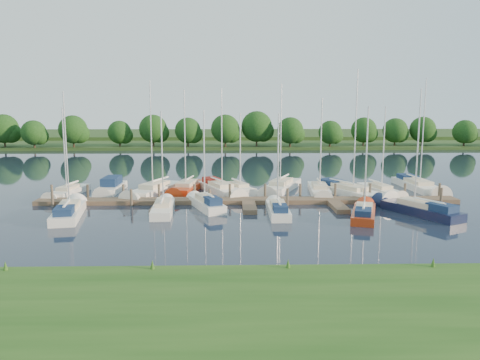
{
  "coord_description": "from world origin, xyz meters",
  "views": [
    {
      "loc": [
        -1.77,
        -35.66,
        9.2
      ],
      "look_at": [
        -0.76,
        8.0,
        2.2
      ],
      "focal_mm": 35.0,
      "sensor_mm": 36.0,
      "label": 1
    }
  ],
  "objects_px": {
    "sailboat_n_5": "(239,189)",
    "motorboat": "(111,188)",
    "sailboat_n_0": "(68,193)",
    "sailboat_s_2": "(206,205)",
    "dock": "(248,202)"
  },
  "relations": [
    {
      "from": "dock",
      "to": "sailboat_n_5",
      "type": "bearing_deg",
      "value": 96.08
    },
    {
      "from": "sailboat_n_0",
      "to": "dock",
      "type": "bearing_deg",
      "value": 173.96
    },
    {
      "from": "sailboat_n_5",
      "to": "sailboat_s_2",
      "type": "distance_m",
      "value": 8.86
    },
    {
      "from": "motorboat",
      "to": "sailboat_s_2",
      "type": "relative_size",
      "value": 0.74
    },
    {
      "from": "dock",
      "to": "sailboat_n_0",
      "type": "distance_m",
      "value": 19.11
    },
    {
      "from": "sailboat_s_2",
      "to": "motorboat",
      "type": "bearing_deg",
      "value": 120.28
    },
    {
      "from": "sailboat_n_5",
      "to": "sailboat_n_0",
      "type": "bearing_deg",
      "value": -16.64
    },
    {
      "from": "sailboat_n_5",
      "to": "sailboat_s_2",
      "type": "height_order",
      "value": "sailboat_s_2"
    },
    {
      "from": "motorboat",
      "to": "sailboat_s_2",
      "type": "distance_m",
      "value": 13.63
    },
    {
      "from": "sailboat_n_0",
      "to": "sailboat_s_2",
      "type": "bearing_deg",
      "value": 164.31
    },
    {
      "from": "dock",
      "to": "sailboat_n_5",
      "type": "height_order",
      "value": "sailboat_n_5"
    },
    {
      "from": "sailboat_n_5",
      "to": "motorboat",
      "type": "bearing_deg",
      "value": -22.94
    },
    {
      "from": "dock",
      "to": "sailboat_n_0",
      "type": "xyz_separation_m",
      "value": [
        -18.47,
        4.89,
        0.07
      ]
    },
    {
      "from": "sailboat_n_5",
      "to": "sailboat_s_2",
      "type": "bearing_deg",
      "value": 47.22
    },
    {
      "from": "dock",
      "to": "motorboat",
      "type": "xyz_separation_m",
      "value": [
        -14.49,
        6.77,
        0.19
      ]
    }
  ]
}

